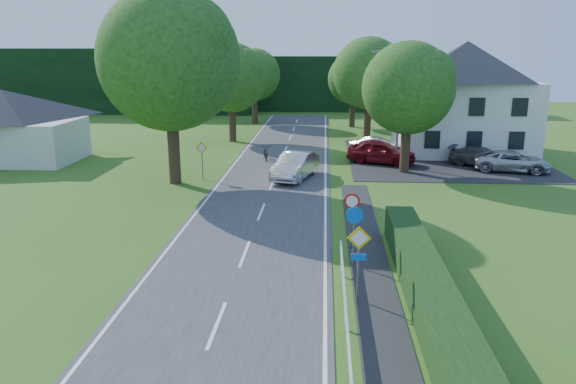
# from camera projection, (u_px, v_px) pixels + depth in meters

# --- Properties ---
(road) EXTENTS (7.00, 80.00, 0.04)m
(road) POSITION_uv_depth(u_px,v_px,m) (265.00, 201.00, 30.40)
(road) COLOR #373639
(road) RESTS_ON ground
(parking_pad) EXTENTS (14.00, 16.00, 0.04)m
(parking_pad) POSITION_uv_depth(u_px,v_px,m) (442.00, 158.00, 42.20)
(parking_pad) COLOR #262528
(parking_pad) RESTS_ON ground
(line_edge_left) EXTENTS (0.12, 80.00, 0.01)m
(line_edge_left) POSITION_uv_depth(u_px,v_px,m) (206.00, 200.00, 30.59)
(line_edge_left) COLOR white
(line_edge_left) RESTS_ON road
(line_edge_right) EXTENTS (0.12, 80.00, 0.01)m
(line_edge_right) POSITION_uv_depth(u_px,v_px,m) (325.00, 202.00, 30.18)
(line_edge_right) COLOR white
(line_edge_right) RESTS_ON road
(line_centre) EXTENTS (0.12, 80.00, 0.01)m
(line_centre) POSITION_uv_depth(u_px,v_px,m) (265.00, 201.00, 30.39)
(line_centre) COLOR white
(line_centre) RESTS_ON road
(tree_main) EXTENTS (9.40, 9.40, 11.64)m
(tree_main) POSITION_uv_depth(u_px,v_px,m) (171.00, 87.00, 33.19)
(tree_main) COLOR #164314
(tree_main) RESTS_ON ground
(tree_left_far) EXTENTS (7.00, 7.00, 8.58)m
(tree_left_far) POSITION_uv_depth(u_px,v_px,m) (232.00, 93.00, 48.97)
(tree_left_far) COLOR #164314
(tree_left_far) RESTS_ON ground
(tree_right_far) EXTENTS (7.40, 7.40, 9.09)m
(tree_right_far) POSITION_uv_depth(u_px,v_px,m) (368.00, 89.00, 50.08)
(tree_right_far) COLOR #164314
(tree_right_far) RESTS_ON ground
(tree_left_back) EXTENTS (6.60, 6.60, 8.07)m
(tree_left_back) POSITION_uv_depth(u_px,v_px,m) (254.00, 86.00, 60.59)
(tree_left_back) COLOR #164314
(tree_left_back) RESTS_ON ground
(tree_right_back) EXTENTS (6.20, 6.20, 7.56)m
(tree_right_back) POSITION_uv_depth(u_px,v_px,m) (353.00, 91.00, 58.06)
(tree_right_back) COLOR #164314
(tree_right_back) RESTS_ON ground
(tree_right_mid) EXTENTS (7.00, 7.00, 8.58)m
(tree_right_mid) POSITION_uv_depth(u_px,v_px,m) (407.00, 108.00, 36.52)
(tree_right_mid) COLOR #164314
(tree_right_mid) RESTS_ON ground
(treeline_left) EXTENTS (44.00, 6.00, 8.00)m
(treeline_left) POSITION_uv_depth(u_px,v_px,m) (82.00, 81.00, 71.74)
(treeline_left) COLOR black
(treeline_left) RESTS_ON ground
(treeline_right) EXTENTS (30.00, 5.00, 7.00)m
(treeline_right) POSITION_uv_depth(u_px,v_px,m) (362.00, 84.00, 73.47)
(treeline_right) COLOR black
(treeline_right) RESTS_ON ground
(bungalow_left) EXTENTS (11.00, 6.50, 5.20)m
(bungalow_left) POSITION_uv_depth(u_px,v_px,m) (5.00, 124.00, 40.64)
(bungalow_left) COLOR silver
(bungalow_left) RESTS_ON ground
(house_white) EXTENTS (10.60, 8.40, 8.60)m
(house_white) POSITION_uv_depth(u_px,v_px,m) (464.00, 96.00, 43.88)
(house_white) COLOR white
(house_white) RESTS_ON ground
(streetlight) EXTENTS (2.03, 0.18, 8.00)m
(streetlight) POSITION_uv_depth(u_px,v_px,m) (397.00, 102.00, 38.44)
(streetlight) COLOR slate
(streetlight) RESTS_ON ground
(sign_priority_right) EXTENTS (0.78, 0.09, 2.59)m
(sign_priority_right) POSITION_uv_depth(u_px,v_px,m) (359.00, 250.00, 18.07)
(sign_priority_right) COLOR slate
(sign_priority_right) RESTS_ON ground
(sign_roundabout) EXTENTS (0.64, 0.08, 2.37)m
(sign_roundabout) POSITION_uv_depth(u_px,v_px,m) (354.00, 225.00, 21.00)
(sign_roundabout) COLOR slate
(sign_roundabout) RESTS_ON ground
(sign_speed_limit) EXTENTS (0.64, 0.11, 2.37)m
(sign_speed_limit) POSITION_uv_depth(u_px,v_px,m) (352.00, 208.00, 22.90)
(sign_speed_limit) COLOR slate
(sign_speed_limit) RESTS_ON ground
(sign_priority_left) EXTENTS (0.78, 0.09, 2.44)m
(sign_priority_left) POSITION_uv_depth(u_px,v_px,m) (202.00, 153.00, 35.07)
(sign_priority_left) COLOR slate
(sign_priority_left) RESTS_ON ground
(moving_car) EXTENTS (3.03, 5.29, 1.65)m
(moving_car) POSITION_uv_depth(u_px,v_px,m) (295.00, 166.00, 35.43)
(moving_car) COLOR silver
(moving_car) RESTS_ON road
(motorcycle) EXTENTS (1.13, 2.23, 1.12)m
(motorcycle) POSITION_uv_depth(u_px,v_px,m) (266.00, 152.00, 41.55)
(motorcycle) COLOR black
(motorcycle) RESTS_ON road
(parked_car_red) EXTENTS (5.22, 3.65, 1.65)m
(parked_car_red) POSITION_uv_depth(u_px,v_px,m) (382.00, 152.00, 40.05)
(parked_car_red) COLOR maroon
(parked_car_red) RESTS_ON parking_pad
(parked_car_silver_a) EXTENTS (4.43, 1.63, 1.45)m
(parked_car_silver_a) POSITION_uv_depth(u_px,v_px,m) (378.00, 147.00, 42.65)
(parked_car_silver_a) COLOR #BBBCC1
(parked_car_silver_a) RESTS_ON parking_pad
(parked_car_grey) EXTENTS (4.85, 3.75, 1.31)m
(parked_car_grey) POSITION_uv_depth(u_px,v_px,m) (482.00, 157.00, 39.23)
(parked_car_grey) COLOR #4A494E
(parked_car_grey) RESTS_ON parking_pad
(parked_car_silver_b) EXTENTS (5.28, 3.24, 1.37)m
(parked_car_silver_b) POSITION_uv_depth(u_px,v_px,m) (512.00, 161.00, 37.52)
(parked_car_silver_b) COLOR #B7B5BD
(parked_car_silver_b) RESTS_ON parking_pad
(parasol) EXTENTS (2.66, 2.69, 1.97)m
(parasol) POSITION_uv_depth(u_px,v_px,m) (426.00, 143.00, 42.67)
(parasol) COLOR #B41B0E
(parasol) RESTS_ON parking_pad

